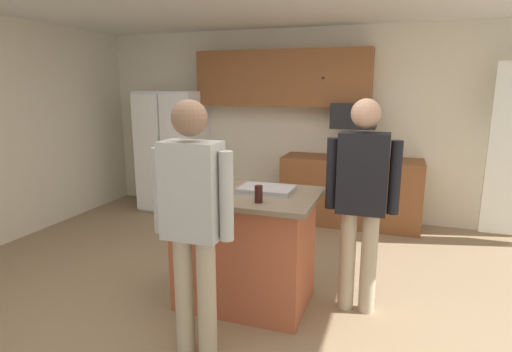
% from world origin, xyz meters
% --- Properties ---
extents(floor, '(7.04, 7.04, 0.00)m').
position_xyz_m(floor, '(0.00, 0.00, 0.00)').
color(floor, '#937A5B').
rests_on(floor, ground).
extents(back_wall, '(6.40, 0.10, 2.60)m').
position_xyz_m(back_wall, '(0.00, 2.80, 1.30)').
color(back_wall, beige).
rests_on(back_wall, ground).
extents(cabinet_run_upper, '(2.40, 0.38, 0.75)m').
position_xyz_m(cabinet_run_upper, '(-0.40, 2.60, 1.93)').
color(cabinet_run_upper, brown).
extents(cabinet_run_lower, '(1.80, 0.63, 0.90)m').
position_xyz_m(cabinet_run_lower, '(0.60, 2.48, 0.45)').
color(cabinet_run_lower, brown).
rests_on(cabinet_run_lower, ground).
extents(refrigerator, '(0.89, 0.76, 1.75)m').
position_xyz_m(refrigerator, '(-2.00, 2.38, 0.88)').
color(refrigerator, white).
rests_on(refrigerator, ground).
extents(microwave_over_range, '(0.56, 0.40, 0.32)m').
position_xyz_m(microwave_over_range, '(0.60, 2.50, 1.45)').
color(microwave_over_range, black).
extents(kitchen_island, '(1.20, 0.84, 0.97)m').
position_xyz_m(kitchen_island, '(-0.00, 0.07, 0.49)').
color(kitchen_island, '#AD5638').
rests_on(kitchen_island, ground).
extents(person_guest_by_door, '(0.57, 0.23, 1.75)m').
position_xyz_m(person_guest_by_door, '(-0.07, -0.70, 1.02)').
color(person_guest_by_door, tan).
rests_on(person_guest_by_door, ground).
extents(person_guest_right, '(0.57, 0.23, 1.74)m').
position_xyz_m(person_guest_right, '(0.92, 0.25, 1.01)').
color(person_guest_right, tan).
rests_on(person_guest_right, ground).
extents(glass_dark_ale, '(0.06, 0.06, 0.15)m').
position_xyz_m(glass_dark_ale, '(-0.41, 0.07, 1.05)').
color(glass_dark_ale, black).
rests_on(glass_dark_ale, kitchen_island).
extents(glass_pilsner, '(0.07, 0.07, 0.13)m').
position_xyz_m(glass_pilsner, '(-0.41, 0.31, 1.04)').
color(glass_pilsner, black).
rests_on(glass_pilsner, kitchen_island).
extents(tumbler_amber, '(0.07, 0.07, 0.14)m').
position_xyz_m(tumbler_amber, '(-0.42, -0.16, 1.04)').
color(tumbler_amber, black).
rests_on(tumbler_amber, kitchen_island).
extents(glass_short_whisky, '(0.06, 0.06, 0.13)m').
position_xyz_m(glass_short_whisky, '(0.20, -0.17, 1.04)').
color(glass_short_whisky, black).
rests_on(glass_short_whisky, kitchen_island).
extents(serving_tray, '(0.44, 0.30, 0.04)m').
position_xyz_m(serving_tray, '(0.16, 0.15, 0.99)').
color(serving_tray, '#B7B7BC').
rests_on(serving_tray, kitchen_island).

